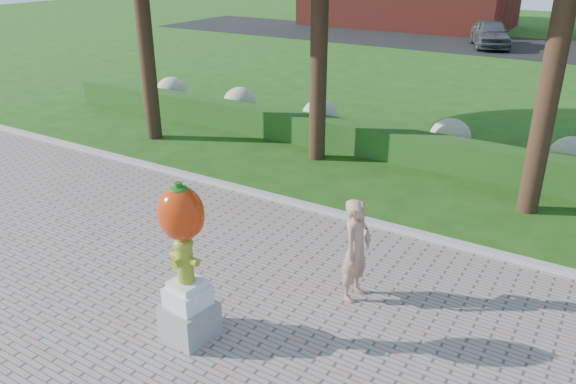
# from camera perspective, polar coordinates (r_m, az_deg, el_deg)

# --- Properties ---
(ground) EXTENTS (100.00, 100.00, 0.00)m
(ground) POSITION_cam_1_polar(r_m,az_deg,el_deg) (9.74, -3.94, -9.06)
(ground) COLOR #1D4912
(ground) RESTS_ON ground
(curb) EXTENTS (40.00, 0.18, 0.15)m
(curb) POSITION_cam_1_polar(r_m,az_deg,el_deg) (11.95, 4.37, -2.11)
(curb) COLOR #ADADA5
(curb) RESTS_ON ground
(lawn_hedge) EXTENTS (24.00, 0.70, 0.80)m
(lawn_hedge) POSITION_cam_1_polar(r_m,az_deg,el_deg) (15.25, 11.40, 4.61)
(lawn_hedge) COLOR #144616
(lawn_hedge) RESTS_ON ground
(hydrangea_row) EXTENTS (20.10, 1.10, 0.99)m
(hydrangea_row) POSITION_cam_1_polar(r_m,az_deg,el_deg) (15.94, 14.67, 5.70)
(hydrangea_row) COLOR tan
(hydrangea_row) RESTS_ON ground
(street) EXTENTS (50.00, 8.00, 0.02)m
(street) POSITION_cam_1_polar(r_m,az_deg,el_deg) (35.35, 24.01, 13.15)
(street) COLOR black
(street) RESTS_ON ground
(hydrant_sculpture) EXTENTS (0.73, 0.73, 2.42)m
(hydrant_sculpture) POSITION_cam_1_polar(r_m,az_deg,el_deg) (7.89, -10.46, -6.71)
(hydrant_sculpture) COLOR gray
(hydrant_sculpture) RESTS_ON walkway
(woman) EXTENTS (0.44, 0.65, 1.72)m
(woman) POSITION_cam_1_polar(r_m,az_deg,el_deg) (8.90, 6.95, -5.87)
(woman) COLOR tan
(woman) RESTS_ON walkway
(parked_car) EXTENTS (3.32, 4.80, 1.52)m
(parked_car) POSITION_cam_1_polar(r_m,az_deg,el_deg) (34.81, 19.85, 14.93)
(parked_car) COLOR #45494E
(parked_car) RESTS_ON street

